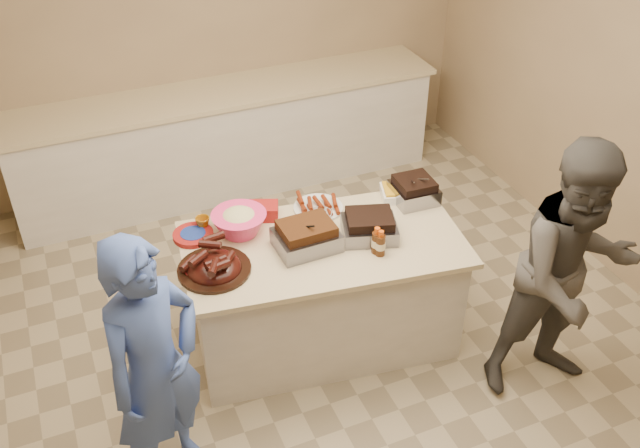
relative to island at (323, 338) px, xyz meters
name	(u,v)px	position (x,y,z in m)	size (l,w,h in m)	color
room	(331,351)	(0.00, -0.13, 0.00)	(4.50, 5.00, 2.70)	tan
back_counter	(228,139)	(0.00, 2.07, 0.45)	(3.60, 0.64, 0.90)	silver
island	(323,338)	(0.00, 0.00, 0.00)	(1.68, 0.89, 0.80)	silver
rib_platter	(215,271)	(-0.68, -0.01, 0.80)	(0.42, 0.42, 0.17)	#38100B
pulled_pork_tray	(307,247)	(-0.11, -0.01, 0.80)	(0.36, 0.28, 0.11)	#47230F
brisket_tray	(369,236)	(0.28, -0.05, 0.80)	(0.32, 0.27, 0.10)	black
roasting_pan	(413,200)	(0.72, 0.19, 0.80)	(0.27, 0.27, 0.11)	gray
coleslaw_bowl	(240,232)	(-0.43, 0.29, 0.80)	(0.34, 0.34, 0.23)	#F23374
sausage_plate	(318,209)	(0.11, 0.34, 0.80)	(0.32, 0.32, 0.05)	silver
mac_cheese_dish	(402,196)	(0.67, 0.26, 0.80)	(0.28, 0.20, 0.07)	gold
bbq_bottle_a	(380,254)	(0.26, -0.24, 0.80)	(0.06, 0.06, 0.17)	#43210C
bbq_bottle_b	(376,252)	(0.25, -0.21, 0.80)	(0.06, 0.06, 0.17)	#43210C
mustard_bottle	(284,237)	(-0.20, 0.14, 0.80)	(0.04, 0.04, 0.11)	yellow
sauce_bowl	(320,218)	(0.08, 0.24, 0.80)	(0.15, 0.05, 0.15)	silver
plate_stack_large	(193,237)	(-0.71, 0.35, 0.80)	(0.25, 0.25, 0.03)	maroon
plate_stack_small	(200,270)	(-0.75, 0.03, 0.80)	(0.19, 0.19, 0.03)	maroon
plastic_cup	(203,229)	(-0.63, 0.41, 0.80)	(0.09, 0.08, 0.09)	#9A620D
basket_stack	(264,217)	(-0.24, 0.39, 0.80)	(0.18, 0.14, 0.09)	maroon
guest_gray	(545,376)	(1.15, -0.85, 0.00)	(0.80, 1.65, 0.63)	#524F4A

